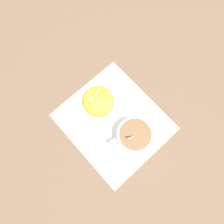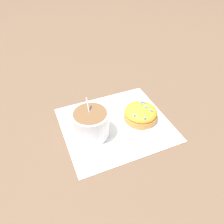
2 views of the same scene
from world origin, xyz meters
name	(u,v)px [view 2 (image 2 of 2)]	position (x,y,z in m)	size (l,w,h in m)	color
ground_plane	(116,125)	(0.00, 0.00, 0.00)	(3.00, 3.00, 0.00)	brown
paper_napkin	(116,124)	(0.00, 0.00, 0.00)	(0.31, 0.29, 0.00)	white
coffee_cup	(91,123)	(0.07, 0.00, 0.04)	(0.10, 0.11, 0.10)	white
frosted_pastry	(141,113)	(-0.07, 0.01, 0.02)	(0.10, 0.10, 0.04)	#C18442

